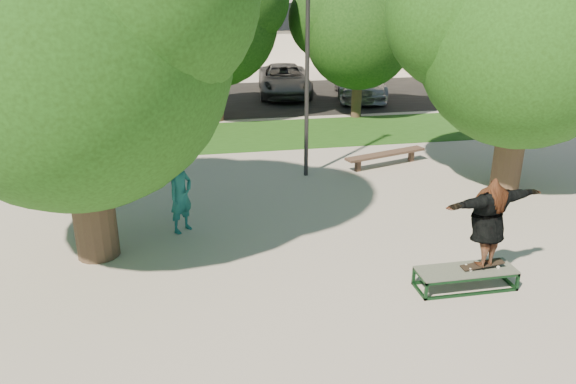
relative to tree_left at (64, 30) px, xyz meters
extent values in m
plane|color=#9B958E|center=(4.29, -1.09, -4.42)|extent=(120.00, 120.00, 0.00)
cube|color=#1A4413|center=(5.29, 8.41, -4.41)|extent=(30.00, 4.00, 0.02)
cube|color=black|center=(4.29, 14.91, -4.42)|extent=(40.00, 8.00, 0.01)
cylinder|color=#38281E|center=(0.09, -0.09, -2.82)|extent=(0.84, 0.84, 3.20)
sphere|color=#1B3E11|center=(0.09, -0.09, -0.35)|extent=(5.80, 5.80, 5.80)
cylinder|color=#38281E|center=(10.29, 1.91, -2.92)|extent=(0.76, 0.76, 3.00)
sphere|color=#1B3E11|center=(10.29, 1.91, -0.64)|extent=(5.20, 5.20, 5.20)
sphere|color=#1B3E11|center=(8.99, 2.69, 0.01)|extent=(3.90, 3.90, 3.90)
cylinder|color=#38281E|center=(-2.21, 9.91, -3.02)|extent=(0.44, 0.44, 2.80)
sphere|color=black|center=(-2.21, 9.91, -0.96)|extent=(4.40, 4.40, 4.40)
sphere|color=black|center=(-3.31, 10.57, -0.41)|extent=(3.30, 3.30, 3.30)
sphere|color=black|center=(-1.22, 9.47, -0.19)|extent=(3.08, 3.08, 3.08)
cylinder|color=#38281E|center=(3.29, 10.91, -2.92)|extent=(0.50, 0.50, 3.00)
sphere|color=black|center=(3.29, 10.91, -0.70)|extent=(4.80, 4.80, 4.80)
sphere|color=black|center=(2.09, 11.63, -0.10)|extent=(3.60, 3.60, 3.60)
cylinder|color=#38281E|center=(8.79, 10.41, -3.12)|extent=(0.40, 0.40, 2.60)
sphere|color=black|center=(8.79, 10.41, -1.19)|extent=(4.20, 4.20, 4.20)
sphere|color=black|center=(7.74, 11.04, -0.67)|extent=(3.15, 3.15, 3.15)
sphere|color=black|center=(9.74, 9.99, -0.46)|extent=(2.94, 2.94, 2.94)
cylinder|color=#2D2D30|center=(5.29, 3.91, -1.42)|extent=(0.12, 0.12, 6.00)
cube|color=black|center=(2.29, 23.85, -1.42)|extent=(27.60, 0.12, 1.60)
cube|color=beige|center=(22.29, 20.91, -0.42)|extent=(15.00, 10.00, 8.00)
cube|color=#475147|center=(6.79, -2.68, -4.06)|extent=(1.80, 0.60, 0.03)
cylinder|color=white|center=(6.83, -2.76, -4.02)|extent=(0.06, 0.03, 0.06)
cylinder|color=white|center=(6.83, -2.60, -4.02)|extent=(0.06, 0.03, 0.06)
cylinder|color=white|center=(7.37, -2.76, -4.02)|extent=(0.06, 0.03, 0.06)
cylinder|color=white|center=(7.37, -2.60, -4.02)|extent=(0.06, 0.03, 0.06)
cube|color=black|center=(7.10, -2.68, -3.98)|extent=(0.78, 0.20, 0.10)
imported|color=#4F3922|center=(7.10, -2.68, -3.14)|extent=(2.10, 0.97, 1.65)
imported|color=#1A6663|center=(1.79, 0.78, -3.58)|extent=(0.73, 0.72, 1.69)
cube|color=#4A372C|center=(6.85, 3.96, -4.24)|extent=(0.17, 0.17, 0.36)
cube|color=#4A372C|center=(8.73, 4.55, -4.24)|extent=(0.17, 0.17, 0.36)
cube|color=#4A372C|center=(7.79, 4.26, -4.04)|extent=(2.68, 1.15, 0.07)
imported|color=silver|center=(-2.86, 13.86, -3.63)|extent=(2.10, 4.74, 1.59)
imported|color=black|center=(-0.60, 15.25, -3.78)|extent=(1.58, 3.95, 1.28)
imported|color=#55565A|center=(6.79, 15.41, -3.72)|extent=(2.91, 5.31, 1.41)
imported|color=#9D9DA1|center=(10.12, 14.27, -3.66)|extent=(3.14, 5.59, 1.53)
camera|label=1|loc=(1.96, -10.84, 0.89)|focal=35.00mm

